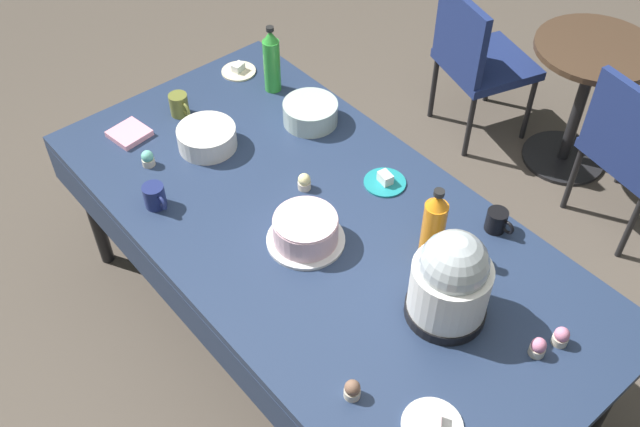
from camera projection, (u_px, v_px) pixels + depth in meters
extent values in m
plane|color=brown|center=(320.00, 341.00, 3.15)|extent=(9.00, 9.00, 0.00)
cube|color=navy|center=(320.00, 227.00, 2.62)|extent=(2.20, 1.10, 0.04)
cylinder|color=black|center=(92.00, 207.00, 3.22)|extent=(0.06, 0.06, 0.71)
cylinder|color=black|center=(260.00, 121.00, 3.65)|extent=(0.06, 0.06, 0.71)
cylinder|color=black|center=(607.00, 397.00, 2.56)|extent=(0.06, 0.06, 0.71)
cube|color=navy|center=(198.00, 325.00, 2.46)|extent=(2.20, 0.01, 0.18)
cube|color=navy|center=(422.00, 182.00, 2.95)|extent=(2.20, 0.01, 0.18)
cylinder|color=silver|center=(306.00, 240.00, 2.55)|extent=(0.28, 0.28, 0.01)
cylinder|color=beige|center=(306.00, 230.00, 2.51)|extent=(0.23, 0.23, 0.09)
cylinder|color=silver|center=(305.00, 219.00, 2.47)|extent=(0.22, 0.22, 0.01)
cylinder|color=black|center=(445.00, 309.00, 2.32)|extent=(0.26, 0.26, 0.04)
cylinder|color=white|center=(449.00, 287.00, 2.24)|extent=(0.25, 0.25, 0.18)
sphere|color=#B2BCC1|center=(454.00, 265.00, 2.16)|extent=(0.21, 0.21, 0.21)
cylinder|color=#B2C6BC|center=(310.00, 113.00, 2.98)|extent=(0.23, 0.23, 0.09)
cylinder|color=silver|center=(207.00, 138.00, 2.87)|extent=(0.23, 0.23, 0.09)
cylinder|color=white|center=(432.00, 426.00, 2.05)|extent=(0.18, 0.18, 0.01)
cube|color=beige|center=(433.00, 421.00, 2.04)|extent=(0.07, 0.08, 0.04)
cylinder|color=teal|center=(384.00, 182.00, 2.75)|extent=(0.16, 0.16, 0.01)
cube|color=white|center=(385.00, 178.00, 2.74)|extent=(0.06, 0.05, 0.04)
cylinder|color=beige|center=(239.00, 71.00, 3.26)|extent=(0.15, 0.15, 0.01)
cube|color=white|center=(238.00, 67.00, 3.25)|extent=(0.05, 0.06, 0.03)
cylinder|color=beige|center=(560.00, 340.00, 2.24)|extent=(0.05, 0.05, 0.03)
sphere|color=pink|center=(562.00, 334.00, 2.22)|extent=(0.05, 0.05, 0.05)
cylinder|color=beige|center=(352.00, 393.00, 2.11)|extent=(0.05, 0.05, 0.03)
sphere|color=brown|center=(352.00, 388.00, 2.09)|extent=(0.05, 0.05, 0.05)
cylinder|color=beige|center=(304.00, 185.00, 2.73)|extent=(0.05, 0.05, 0.03)
sphere|color=beige|center=(304.00, 179.00, 2.71)|extent=(0.05, 0.05, 0.05)
cylinder|color=beige|center=(149.00, 162.00, 2.82)|extent=(0.05, 0.05, 0.03)
sphere|color=#6BC6B2|center=(147.00, 156.00, 2.80)|extent=(0.05, 0.05, 0.05)
cylinder|color=beige|center=(537.00, 350.00, 2.22)|extent=(0.05, 0.05, 0.03)
sphere|color=pink|center=(539.00, 345.00, 2.19)|extent=(0.05, 0.05, 0.05)
cylinder|color=green|center=(272.00, 66.00, 3.09)|extent=(0.07, 0.07, 0.24)
cone|color=green|center=(270.00, 36.00, 2.99)|extent=(0.07, 0.07, 0.05)
cylinder|color=black|center=(270.00, 29.00, 2.96)|extent=(0.03, 0.03, 0.02)
cylinder|color=orange|center=(433.00, 230.00, 2.43)|extent=(0.08, 0.08, 0.23)
cone|color=orange|center=(438.00, 200.00, 2.33)|extent=(0.07, 0.07, 0.05)
cylinder|color=black|center=(439.00, 193.00, 2.31)|extent=(0.04, 0.04, 0.02)
cylinder|color=navy|center=(154.00, 196.00, 2.64)|extent=(0.08, 0.08, 0.09)
torus|color=navy|center=(162.00, 203.00, 2.61)|extent=(0.06, 0.01, 0.06)
cylinder|color=olive|center=(179.00, 105.00, 3.02)|extent=(0.08, 0.08, 0.10)
torus|color=olive|center=(186.00, 110.00, 2.99)|extent=(0.06, 0.01, 0.06)
cylinder|color=black|center=(496.00, 220.00, 2.56)|extent=(0.08, 0.08, 0.08)
torus|color=black|center=(508.00, 227.00, 2.53)|extent=(0.05, 0.01, 0.05)
cube|color=pink|center=(129.00, 133.00, 2.94)|extent=(0.16, 0.16, 0.02)
cube|color=navy|center=(487.00, 64.00, 3.87)|extent=(0.55, 0.55, 0.05)
cube|color=navy|center=(461.00, 36.00, 3.66)|extent=(0.41, 0.16, 0.40)
cylinder|color=black|center=(529.00, 109.00, 3.97)|extent=(0.04, 0.04, 0.40)
cylinder|color=black|center=(491.00, 72.00, 4.21)|extent=(0.04, 0.04, 0.40)
cylinder|color=black|center=(469.00, 126.00, 3.86)|extent=(0.04, 0.04, 0.40)
cylinder|color=black|center=(434.00, 88.00, 4.10)|extent=(0.04, 0.04, 0.40)
cube|color=navy|center=(628.00, 129.00, 3.14)|extent=(0.42, 0.12, 0.40)
cylinder|color=black|center=(628.00, 153.00, 3.71)|extent=(0.04, 0.04, 0.40)
cylinder|color=black|center=(630.00, 227.00, 3.35)|extent=(0.04, 0.04, 0.40)
cylinder|color=black|center=(572.00, 178.00, 3.58)|extent=(0.04, 0.04, 0.40)
cylinder|color=#473323|center=(597.00, 49.00, 3.47)|extent=(0.60, 0.60, 0.03)
cylinder|color=black|center=(579.00, 107.00, 3.73)|extent=(0.06, 0.06, 0.67)
cylinder|color=black|center=(562.00, 157.00, 3.97)|extent=(0.44, 0.44, 0.02)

